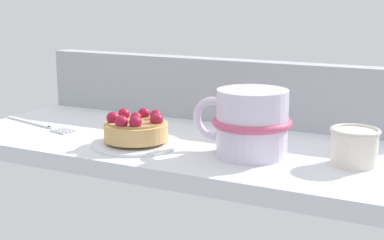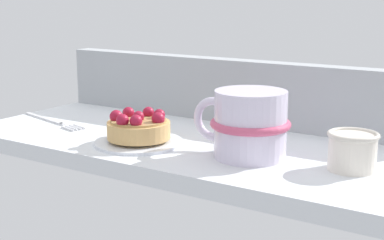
{
  "view_description": "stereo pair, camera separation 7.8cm",
  "coord_description": "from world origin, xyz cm",
  "px_view_note": "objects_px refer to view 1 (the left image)",
  "views": [
    {
      "loc": [
        38.56,
        -73.22,
        21.5
      ],
      "look_at": [
        4.44,
        -5.25,
        4.3
      ],
      "focal_mm": 53.13,
      "sensor_mm": 36.0,
      "label": 1
    },
    {
      "loc": [
        45.34,
        -69.37,
        21.5
      ],
      "look_at": [
        4.44,
        -5.25,
        4.3
      ],
      "focal_mm": 53.13,
      "sensor_mm": 36.0,
      "label": 2
    }
  ],
  "objects_px": {
    "dessert_plate": "(136,143)",
    "dessert_fork": "(39,124)",
    "raspberry_tart": "(136,128)",
    "coffee_mug": "(250,123)",
    "sugar_bowl": "(354,146)"
  },
  "relations": [
    {
      "from": "coffee_mug",
      "to": "dessert_fork",
      "type": "bearing_deg",
      "value": 178.84
    },
    {
      "from": "coffee_mug",
      "to": "sugar_bowl",
      "type": "height_order",
      "value": "coffee_mug"
    },
    {
      "from": "coffee_mug",
      "to": "dessert_fork",
      "type": "distance_m",
      "value": 0.38
    },
    {
      "from": "raspberry_tart",
      "to": "dessert_fork",
      "type": "distance_m",
      "value": 0.21
    },
    {
      "from": "dessert_plate",
      "to": "coffee_mug",
      "type": "distance_m",
      "value": 0.17
    },
    {
      "from": "dessert_fork",
      "to": "raspberry_tart",
      "type": "bearing_deg",
      "value": -9.03
    },
    {
      "from": "dessert_plate",
      "to": "dessert_fork",
      "type": "height_order",
      "value": "dessert_plate"
    },
    {
      "from": "coffee_mug",
      "to": "raspberry_tart",
      "type": "bearing_deg",
      "value": -171.04
    },
    {
      "from": "raspberry_tart",
      "to": "coffee_mug",
      "type": "height_order",
      "value": "coffee_mug"
    },
    {
      "from": "raspberry_tart",
      "to": "dessert_fork",
      "type": "xyz_separation_m",
      "value": [
        -0.21,
        0.03,
        -0.02
      ]
    },
    {
      "from": "coffee_mug",
      "to": "dessert_fork",
      "type": "height_order",
      "value": "coffee_mug"
    },
    {
      "from": "raspberry_tart",
      "to": "sugar_bowl",
      "type": "xyz_separation_m",
      "value": [
        0.3,
        0.04,
        0.0
      ]
    },
    {
      "from": "sugar_bowl",
      "to": "dessert_fork",
      "type": "bearing_deg",
      "value": -178.84
    },
    {
      "from": "raspberry_tart",
      "to": "dessert_fork",
      "type": "bearing_deg",
      "value": 170.97
    },
    {
      "from": "dessert_plate",
      "to": "sugar_bowl",
      "type": "distance_m",
      "value": 0.3
    }
  ]
}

